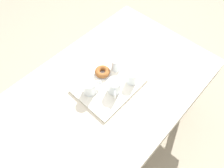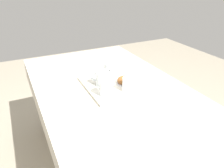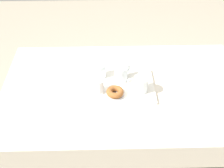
{
  "view_description": "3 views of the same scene",
  "coord_description": "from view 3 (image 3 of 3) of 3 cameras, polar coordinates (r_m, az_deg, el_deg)",
  "views": [
    {
      "loc": [
        0.51,
        0.53,
        1.91
      ],
      "look_at": [
        -0.03,
        0.02,
        0.8
      ],
      "focal_mm": 33.25,
      "sensor_mm": 36.0,
      "label": 1
    },
    {
      "loc": [
        -1.19,
        0.55,
        1.43
      ],
      "look_at": [
        -0.1,
        0.02,
        0.81
      ],
      "focal_mm": 34.6,
      "sensor_mm": 36.0,
      "label": 2
    },
    {
      "loc": [
        -0.12,
        -1.4,
        1.95
      ],
      "look_at": [
        -0.08,
        -0.04,
        0.82
      ],
      "focal_mm": 47.43,
      "sensor_mm": 36.0,
      "label": 3
    }
  ],
  "objects": [
    {
      "name": "ground_plane",
      "position": [
        2.41,
        1.95,
        -14.45
      ],
      "size": [
        6.0,
        6.0,
        0.0
      ],
      "primitive_type": "plane",
      "color": "gray"
    },
    {
      "name": "dining_table",
      "position": [
        1.91,
        2.39,
        -2.74
      ],
      "size": [
        1.53,
        0.95,
        0.75
      ],
      "color": "beige",
      "rests_on": "ground"
    },
    {
      "name": "serving_tray",
      "position": [
        1.84,
        1.5,
        -0.39
      ],
      "size": [
        0.42,
        0.33,
        0.02
      ],
      "primitive_type": "cube",
      "color": "silver",
      "rests_on": "dining_table"
    },
    {
      "name": "tea_mug_left",
      "position": [
        1.77,
        5.51,
        -0.12
      ],
      "size": [
        0.12,
        0.08,
        0.1
      ],
      "color": "white",
      "rests_on": "serving_tray"
    },
    {
      "name": "tea_mug_right",
      "position": [
        1.85,
        1.79,
        2.0
      ],
      "size": [
        0.11,
        0.11,
        0.1
      ],
      "color": "white",
      "rests_on": "serving_tray"
    },
    {
      "name": "water_glass_near",
      "position": [
        1.76,
        -2.68,
        -0.46
      ],
      "size": [
        0.07,
        0.07,
        0.09
      ],
      "color": "white",
      "rests_on": "serving_tray"
    },
    {
      "name": "water_glass_far",
      "position": [
        1.88,
        -2.24,
        2.53
      ],
      "size": [
        0.07,
        0.07,
        0.09
      ],
      "color": "white",
      "rests_on": "serving_tray"
    },
    {
      "name": "donut_plate_left",
      "position": [
        1.76,
        0.59,
        -2.05
      ],
      "size": [
        0.11,
        0.11,
        0.01
      ],
      "primitive_type": "cylinder",
      "color": "silver",
      "rests_on": "serving_tray"
    },
    {
      "name": "sugar_donut_left",
      "position": [
        1.75,
        0.59,
        -1.53
      ],
      "size": [
        0.1,
        0.1,
        0.04
      ],
      "primitive_type": "torus",
      "color": "brown",
      "rests_on": "donut_plate_left"
    }
  ]
}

